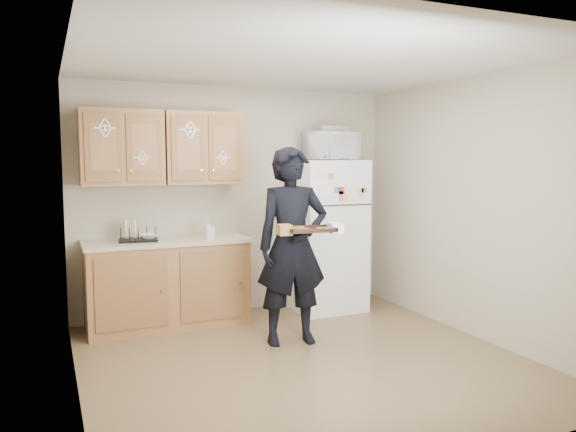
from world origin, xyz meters
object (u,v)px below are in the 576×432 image
Objects in this scene: refrigerator at (326,235)px; dish_rack at (138,234)px; microwave at (331,146)px; baking_tray at (310,230)px; person at (292,246)px.

refrigerator is 2.09m from dish_rack.
refrigerator is 3.05× the size of microwave.
microwave reaches higher than baking_tray.
dish_rack is (-1.24, 0.99, 0.06)m from person.
person is at bearing -38.45° from dish_rack.
dish_rack is (-2.10, 0.09, -0.88)m from microwave.
baking_tray reaches higher than dish_rack.
microwave is (0.82, 1.19, 0.76)m from baking_tray.
microwave is (0.86, 0.89, 0.94)m from person.
refrigerator is at bearing -1.23° from dish_rack.
refrigerator is 1.01m from microwave.
microwave reaches higher than dish_rack.
refrigerator reaches higher than dish_rack.
microwave is at bearing -2.58° from dish_rack.
microwave reaches higher than person.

